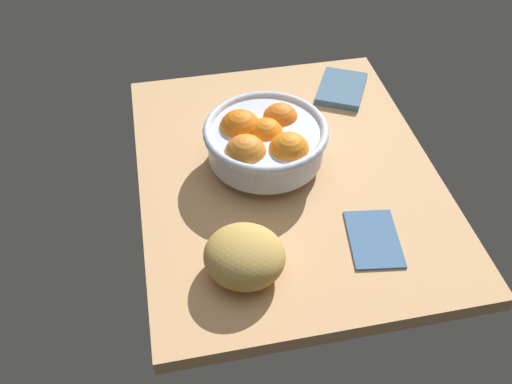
{
  "coord_description": "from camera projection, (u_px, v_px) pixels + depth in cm",
  "views": [
    {
      "loc": [
        75.69,
        -21.21,
        73.83
      ],
      "look_at": [
        9.14,
        -7.88,
        5.0
      ],
      "focal_mm": 39.7,
      "sensor_mm": 36.0,
      "label": 1
    }
  ],
  "objects": [
    {
      "name": "ground_plane",
      "position": [
        287.0,
        177.0,
        1.09
      ],
      "size": [
        70.13,
        55.87,
        3.0
      ],
      "primitive_type": "cube",
      "color": "tan"
    },
    {
      "name": "fruit_bowl",
      "position": [
        264.0,
        140.0,
        1.05
      ],
      "size": [
        23.24,
        23.24,
        10.93
      ],
      "color": "silver",
      "rests_on": "ground"
    },
    {
      "name": "napkin_folded",
      "position": [
        374.0,
        238.0,
        0.95
      ],
      "size": [
        13.76,
        10.06,
        0.84
      ],
      "primitive_type": "cube",
      "rotation": [
        0.0,
        0.0,
        -0.14
      ],
      "color": "#456A96",
      "rests_on": "ground"
    },
    {
      "name": "napkin_spare",
      "position": [
        342.0,
        89.0,
        1.25
      ],
      "size": [
        15.98,
        14.5,
        1.52
      ],
      "primitive_type": "cube",
      "rotation": [
        0.0,
        0.0,
        -0.48
      ],
      "color": "slate",
      "rests_on": "ground"
    },
    {
      "name": "bread_loaf",
      "position": [
        244.0,
        256.0,
        0.88
      ],
      "size": [
        17.43,
        17.62,
        7.54
      ],
      "primitive_type": "ellipsoid",
      "rotation": [
        0.0,
        0.0,
        1.02
      ],
      "color": "tan",
      "rests_on": "ground"
    }
  ]
}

